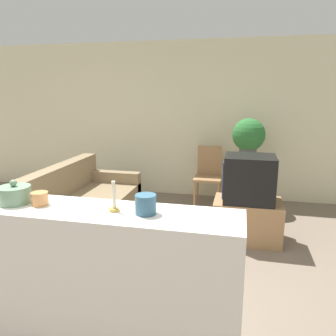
{
  "coord_description": "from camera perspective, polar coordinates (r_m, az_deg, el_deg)",
  "views": [
    {
      "loc": [
        1.2,
        -2.31,
        1.83
      ],
      "look_at": [
        0.26,
        1.83,
        0.85
      ],
      "focal_mm": 35.0,
      "sensor_mm": 36.0,
      "label": 1
    }
  ],
  "objects": [
    {
      "name": "tv_stand",
      "position": [
        4.3,
        13.59,
        -8.83
      ],
      "size": [
        0.83,
        0.54,
        0.52
      ],
      "color": "#9E754C",
      "rests_on": "ground_plane"
    },
    {
      "name": "decorative_bowl",
      "position": [
        2.5,
        -25.16,
        -4.2
      ],
      "size": [
        0.22,
        0.22,
        0.17
      ],
      "color": "gray",
      "rests_on": "foreground_counter"
    },
    {
      "name": "plant_stand",
      "position": [
        5.42,
        13.43,
        -2.6
      ],
      "size": [
        0.12,
        0.12,
        0.81
      ],
      "color": "#9E754C",
      "rests_on": "ground_plane"
    },
    {
      "name": "couch",
      "position": [
        4.65,
        -14.27,
        -6.65
      ],
      "size": [
        0.95,
        1.77,
        0.88
      ],
      "color": "#847051",
      "rests_on": "ground_plane"
    },
    {
      "name": "wall_back",
      "position": [
        5.88,
        0.97,
        8.31
      ],
      "size": [
        9.0,
        0.06,
        2.7
      ],
      "color": "beige",
      "rests_on": "ground_plane"
    },
    {
      "name": "wooden_chair",
      "position": [
        5.47,
        7.07,
        -0.83
      ],
      "size": [
        0.44,
        0.44,
        0.96
      ],
      "color": "#9E754C",
      "rests_on": "ground_plane"
    },
    {
      "name": "ground_plane",
      "position": [
        3.18,
        -12.96,
        -22.52
      ],
      "size": [
        14.0,
        14.0,
        0.0
      ],
      "primitive_type": "plane",
      "color": "#756656"
    },
    {
      "name": "candlestick",
      "position": [
        2.14,
        -9.37,
        -5.87
      ],
      "size": [
        0.07,
        0.07,
        0.2
      ],
      "color": "#B7933D",
      "rests_on": "foreground_counter"
    },
    {
      "name": "candle_jar",
      "position": [
        2.39,
        -21.43,
        -4.99
      ],
      "size": [
        0.11,
        0.11,
        0.09
      ],
      "color": "#C6844C",
      "rests_on": "foreground_counter"
    },
    {
      "name": "television",
      "position": [
        4.13,
        13.9,
        -1.79
      ],
      "size": [
        0.62,
        0.51,
        0.57
      ],
      "color": "black",
      "rests_on": "tv_stand"
    },
    {
      "name": "coffee_tin",
      "position": [
        2.07,
        -3.91,
        -6.33
      ],
      "size": [
        0.13,
        0.13,
        0.13
      ],
      "color": "#335B75",
      "rests_on": "foreground_counter"
    },
    {
      "name": "foreground_counter",
      "position": [
        2.57,
        -17.97,
        -17.81
      ],
      "size": [
        2.5,
        0.44,
        1.08
      ],
      "color": "white",
      "rests_on": "ground_plane"
    },
    {
      "name": "potted_plant",
      "position": [
        5.27,
        13.86,
        5.4
      ],
      "size": [
        0.51,
        0.51,
        0.63
      ],
      "color": "#4C4C51",
      "rests_on": "plant_stand"
    }
  ]
}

